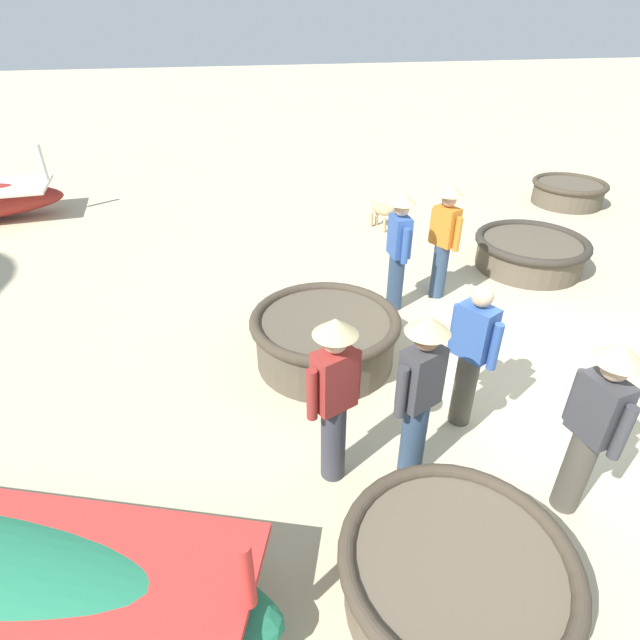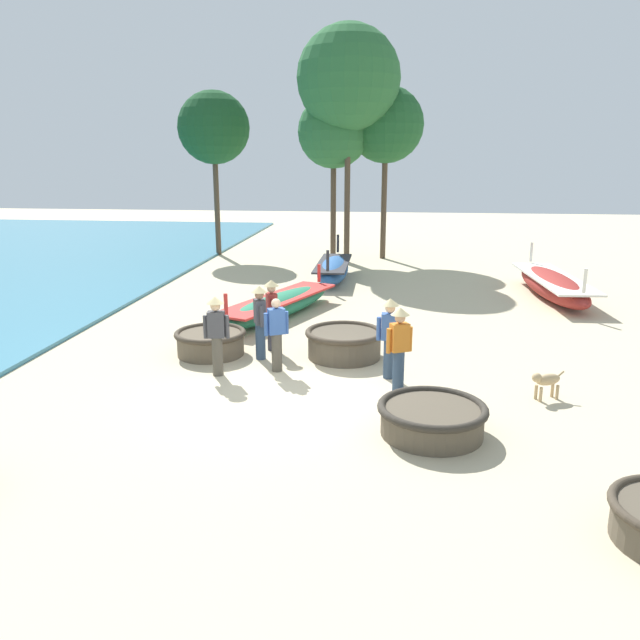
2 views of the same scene
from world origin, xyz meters
name	(u,v)px [view 2 (image 2 of 2)]	position (x,y,z in m)	size (l,w,h in m)	color
ground_plane	(285,392)	(0.00, 0.00, 0.00)	(80.00, 80.00, 0.00)	#C6B793
coracle_far_right	(211,342)	(-2.08, 2.10, 0.31)	(1.63, 1.63, 0.57)	brown
coracle_nearest	(432,418)	(2.70, -1.60, 0.29)	(1.79, 1.79, 0.53)	brown
coracle_weathered	(344,342)	(0.97, 2.27, 0.35)	(1.77, 1.77, 0.64)	brown
long_boat_ochre_hull	(333,269)	(-0.14, 11.17, 0.40)	(1.14, 4.58, 1.42)	#285693
long_boat_green_hull	(553,285)	(7.12, 9.21, 0.40)	(1.67, 5.91, 1.41)	maroon
long_boat_red_hull	(278,305)	(-1.18, 5.76, 0.33)	(2.97, 5.32, 1.13)	#237551
fisherman_standing_right	(216,331)	(-1.54, 0.77, 0.96)	(0.53, 0.36, 1.67)	#4C473D
fisherman_hauling	(260,318)	(-0.88, 1.92, 0.96)	(0.36, 0.49, 1.67)	#2D425B
fisherman_standing_left	(390,333)	(1.98, 1.01, 0.96)	(0.53, 0.36, 1.67)	#2D425B
fisherman_crouching	(399,344)	(2.16, 0.27, 0.96)	(0.49, 0.36, 1.67)	#2D425B
fisherman_by_coracle	(277,333)	(-0.37, 1.17, 0.84)	(0.48, 0.35, 1.57)	#4C473D
fisherman_with_hat	(272,310)	(-0.75, 2.62, 0.96)	(0.36, 0.50, 1.67)	#383842
dog	(546,381)	(4.89, 0.17, 0.37)	(0.64, 0.40, 0.55)	tan
tree_tall_back	(214,128)	(-5.96, 16.67, 5.58)	(3.15, 3.15, 7.19)	#4C3D2D
tree_leftmost	(348,79)	(0.04, 15.30, 7.39)	(4.17, 4.17, 9.50)	#4C3D2D
tree_center	(334,132)	(-0.62, 16.04, 5.36)	(3.03, 3.03, 6.91)	#4C3D2D
tree_right_mid	(386,125)	(1.55, 16.50, 5.66)	(3.20, 3.20, 7.28)	#4C3D2D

